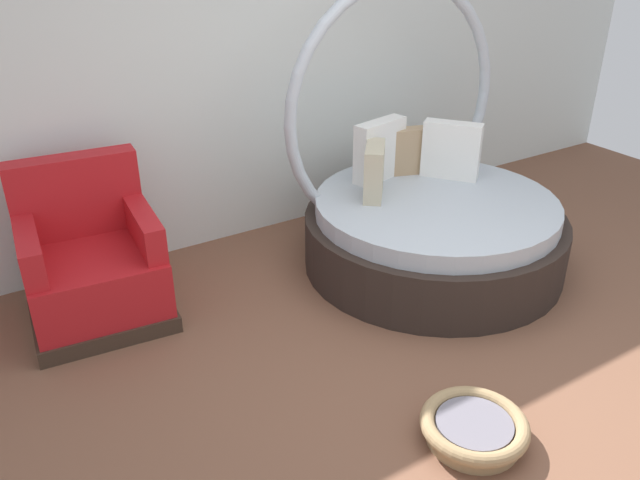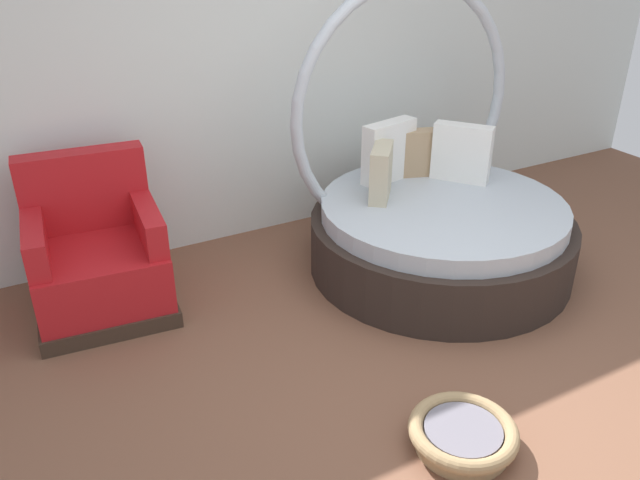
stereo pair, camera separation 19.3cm
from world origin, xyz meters
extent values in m
cube|color=brown|center=(0.00, 0.00, -0.01)|extent=(8.00, 8.00, 0.02)
cube|color=silver|center=(0.00, 2.31, 1.32)|extent=(8.00, 0.12, 2.64)
cylinder|color=#2D231E|center=(0.79, 1.09, 0.19)|extent=(1.78, 1.78, 0.38)
cylinder|color=#B2BCC6|center=(0.79, 1.09, 0.44)|extent=(1.64, 1.64, 0.12)
torus|color=#B2BCC6|center=(0.79, 1.58, 1.01)|extent=(1.78, 0.08, 1.78)
cube|color=white|center=(1.13, 1.35, 0.71)|extent=(0.34, 0.40, 0.41)
cube|color=tan|center=(0.95, 1.57, 0.67)|extent=(0.36, 0.22, 0.34)
cube|color=white|center=(0.68, 1.60, 0.72)|extent=(0.44, 0.21, 0.43)
cube|color=#BCB293|center=(0.46, 1.36, 0.68)|extent=(0.32, 0.35, 0.35)
cube|color=#38281E|center=(-1.37, 1.67, 0.05)|extent=(0.87, 0.87, 0.10)
cube|color=red|center=(-1.37, 1.67, 0.27)|extent=(0.83, 0.83, 0.34)
cube|color=red|center=(-1.34, 1.98, 0.69)|extent=(0.77, 0.23, 0.50)
cube|color=red|center=(-1.69, 1.70, 0.55)|extent=(0.18, 0.69, 0.22)
cube|color=red|center=(-1.05, 1.64, 0.55)|extent=(0.18, 0.69, 0.22)
cylinder|color=#9E7F56|center=(-0.17, -0.32, 0.03)|extent=(0.44, 0.44, 0.06)
torus|color=#9E7F56|center=(-0.17, -0.32, 0.10)|extent=(0.51, 0.51, 0.07)
cylinder|color=slate|center=(-0.17, -0.32, 0.08)|extent=(0.36, 0.36, 0.05)
camera|label=1|loc=(-1.98, -1.86, 2.23)|focal=35.94mm
camera|label=2|loc=(-1.82, -1.95, 2.23)|focal=35.94mm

